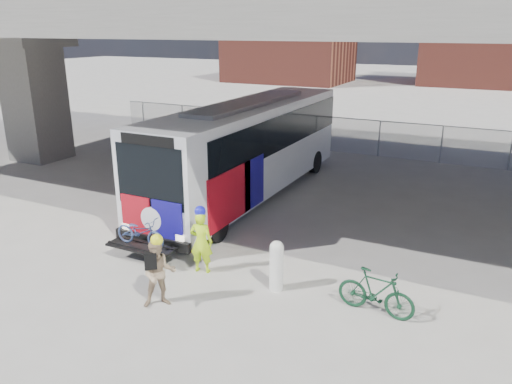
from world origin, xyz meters
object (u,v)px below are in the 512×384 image
Objects in this scene: bus at (250,142)px; cyclist_hivis at (201,240)px; cyclist_tan at (159,272)px; bollard at (276,264)px; bike_parked at (376,292)px.

bus is 6.90× the size of cyclist_hivis.
bus is 7.11× the size of cyclist_tan.
bus is at bearing 122.34° from bollard.
bus is 8.55m from cyclist_tan.
bus is at bearing -86.59° from cyclist_hivis.
bike_parked is (4.67, -0.00, -0.36)m from cyclist_hivis.
bike_parked is at bearing -0.00° from bollard.
cyclist_hivis reaches higher than cyclist_tan.
bike_parked is at bearing -44.31° from bus.
bus is at bearing 51.23° from bike_parked.
cyclist_tan reaches higher than bollard.
cyclist_hivis reaches higher than bollard.
bike_parked is at bearing -17.14° from cyclist_tan.
bike_parked is (2.48, -0.00, -0.16)m from bollard.
cyclist_hivis reaches higher than bike_parked.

